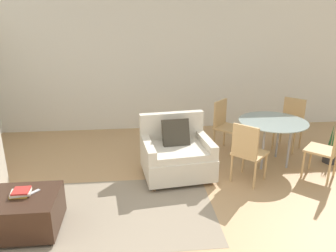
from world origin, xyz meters
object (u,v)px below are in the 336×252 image
Objects in this scene: tv_remote_primary at (33,193)px; book_stack at (21,193)px; dining_chair_far_left at (225,122)px; ottoman at (25,212)px; dining_chair_near_left at (248,150)px; dining_table at (273,126)px; potted_plant_small at (331,153)px; dining_chair_far_right at (291,120)px; dining_chair_near_right at (329,146)px; armchair at (176,154)px.

book_stack is at bearing -162.87° from tv_remote_primary.
book_stack is at bearing -144.76° from dining_chair_far_left.
ottoman is 0.82× the size of dining_chair_far_left.
dining_chair_near_left is at bearing -90.00° from dining_chair_far_left.
ottoman is 3.72m from dining_table.
ottoman is at bearing -144.08° from dining_chair_far_left.
dining_table is at bearing 175.22° from potted_plant_small.
dining_chair_far_left is 1.21m from dining_chair_far_right.
dining_chair_far_left is at bearing 90.00° from dining_chair_near_left.
potted_plant_small is at bearing 17.85° from dining_chair_near_left.
dining_chair_near_right is 1.21m from dining_chair_far_right.
armchair reaches higher than tv_remote_primary.
dining_table reaches higher than tv_remote_primary.
dining_chair_far_right is 0.87m from potted_plant_small.
dining_table is at bearing 45.00° from dining_chair_near_left.
potted_plant_small is at bearing 52.03° from dining_chair_near_right.
dining_chair_far_left and dining_chair_far_right have the same top height.
tv_remote_primary is 0.17× the size of dining_chair_near_right.
ottoman is 2.94m from dining_chair_near_left.
book_stack is 0.26× the size of dining_chair_near_left.
dining_chair_far_right is (2.17, 0.86, 0.18)m from armchair.
tv_remote_primary is at bearing -169.08° from dining_chair_near_right.
armchair is 2.34m from dining_chair_far_right.
armchair reaches higher than ottoman.
dining_chair_near_right is at bearing -45.00° from dining_chair_far_left.
dining_table is 1.19× the size of dining_chair_far_left.
potted_plant_small is at bearing 16.45° from book_stack.
dining_chair_near_left is at bearing 16.37° from ottoman.
dining_chair_near_left is 1.00× the size of dining_chair_near_right.
tv_remote_primary is 0.17× the size of dining_chair_far_right.
dining_chair_far_right is (4.01, 2.03, 0.28)m from ottoman.
armchair reaches higher than dining_table.
dining_chair_far_right is (0.60, 0.60, -0.12)m from dining_table.
dining_table is 1.19× the size of dining_chair_near_left.
tv_remote_primary is at bearing -147.80° from armchair.
book_stack is 0.26× the size of dining_chair_far_left.
ottoman is at bearing -168.40° from dining_chair_near_right.
potted_plant_small is (0.41, -0.69, -0.35)m from dining_chair_far_right.
dining_chair_far_left reaches higher than tv_remote_primary.
dining_chair_near_right is (1.21, 0.00, 0.00)m from dining_chair_near_left.
armchair is 2.08m from tv_remote_primary.
book_stack is 4.51m from dining_chair_far_right.
potted_plant_small is at bearing 3.81° from armchair.
book_stack is 0.36× the size of potted_plant_small.
ottoman is at bearing -48.96° from book_stack.
armchair is 1.04m from dining_chair_near_left.
dining_chair_far_left is at bearing 180.00° from dining_chair_far_right.
tv_remote_primary is (0.09, 0.07, 0.20)m from ottoman.
potted_plant_small is at bearing -59.50° from dining_chair_far_right.
dining_chair_far_left is 1.00× the size of dining_chair_far_right.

